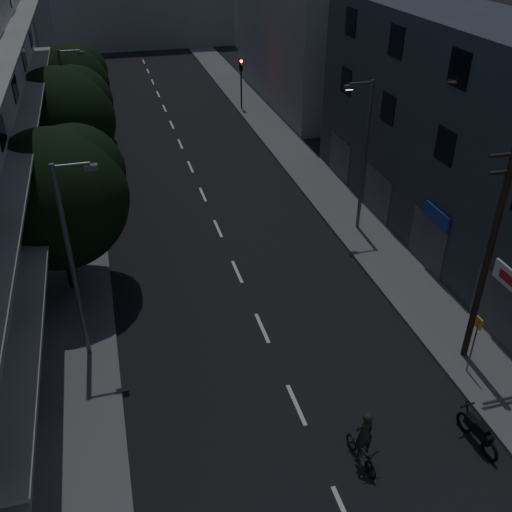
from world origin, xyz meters
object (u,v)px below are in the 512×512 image
motorcycle (478,432)px  bus_stop_sign (476,335)px  utility_pole (489,252)px  cyclist (362,446)px

motorcycle → bus_stop_sign: bearing=56.4°
utility_pole → motorcycle: size_ratio=4.49×
bus_stop_sign → cyclist: size_ratio=1.14×
motorcycle → cyclist: bearing=170.1°
utility_pole → cyclist: size_ratio=4.05×
utility_pole → cyclist: utility_pole is taller
utility_pole → motorcycle: bearing=-117.5°
bus_stop_sign → motorcycle: 3.65m
utility_pole → cyclist: (-6.00, -3.54, -4.12)m
cyclist → motorcycle: bearing=-11.7°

